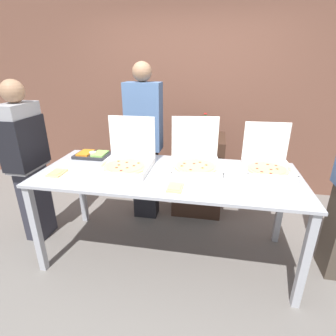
{
  "coord_description": "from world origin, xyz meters",
  "views": [
    {
      "loc": [
        0.39,
        -2.13,
        1.82
      ],
      "look_at": [
        0.0,
        0.0,
        0.95
      ],
      "focal_mm": 28.0,
      "sensor_mm": 36.0,
      "label": 1
    }
  ],
  "objects_px": {
    "pizza_box_far_right": "(195,159)",
    "paper_plate_front_left": "(57,174)",
    "veggie_tray": "(93,155)",
    "person_server_vest": "(26,156)",
    "paper_plate_front_right": "(175,188)",
    "soda_bottle": "(205,127)",
    "soda_can_silver": "(188,132)",
    "pizza_box_near_right": "(267,163)",
    "person_guest_cap": "(144,142)",
    "pizza_box_far_left": "(127,159)"
  },
  "relations": [
    {
      "from": "pizza_box_far_right",
      "to": "paper_plate_front_left",
      "type": "height_order",
      "value": "pizza_box_far_right"
    },
    {
      "from": "veggie_tray",
      "to": "person_server_vest",
      "type": "distance_m",
      "value": 0.65
    },
    {
      "from": "pizza_box_far_right",
      "to": "paper_plate_front_right",
      "type": "relative_size",
      "value": 2.65
    },
    {
      "from": "veggie_tray",
      "to": "soda_bottle",
      "type": "height_order",
      "value": "soda_bottle"
    },
    {
      "from": "veggie_tray",
      "to": "person_server_vest",
      "type": "bearing_deg",
      "value": -160.02
    },
    {
      "from": "veggie_tray",
      "to": "soda_can_silver",
      "type": "relative_size",
      "value": 2.94
    },
    {
      "from": "veggie_tray",
      "to": "pizza_box_far_right",
      "type": "bearing_deg",
      "value": -5.56
    },
    {
      "from": "paper_plate_front_left",
      "to": "soda_can_silver",
      "type": "distance_m",
      "value": 1.54
    },
    {
      "from": "soda_bottle",
      "to": "soda_can_silver",
      "type": "xyz_separation_m",
      "value": [
        -0.19,
        -0.03,
        -0.06
      ]
    },
    {
      "from": "pizza_box_near_right",
      "to": "soda_bottle",
      "type": "relative_size",
      "value": 1.54
    },
    {
      "from": "pizza_box_near_right",
      "to": "person_guest_cap",
      "type": "xyz_separation_m",
      "value": [
        -1.28,
        0.47,
        -0.01
      ]
    },
    {
      "from": "pizza_box_near_right",
      "to": "veggie_tray",
      "type": "bearing_deg",
      "value": 175.84
    },
    {
      "from": "person_guest_cap",
      "to": "paper_plate_front_left",
      "type": "bearing_deg",
      "value": 58.84
    },
    {
      "from": "soda_bottle",
      "to": "person_server_vest",
      "type": "relative_size",
      "value": 0.17
    },
    {
      "from": "pizza_box_far_left",
      "to": "person_guest_cap",
      "type": "bearing_deg",
      "value": 90.39
    },
    {
      "from": "pizza_box_far_right",
      "to": "paper_plate_front_left",
      "type": "xyz_separation_m",
      "value": [
        -1.19,
        -0.4,
        -0.07
      ]
    },
    {
      "from": "veggie_tray",
      "to": "pizza_box_near_right",
      "type": "bearing_deg",
      "value": -1.93
    },
    {
      "from": "pizza_box_far_left",
      "to": "paper_plate_front_left",
      "type": "xyz_separation_m",
      "value": [
        -0.56,
        -0.28,
        -0.07
      ]
    },
    {
      "from": "pizza_box_far_right",
      "to": "person_guest_cap",
      "type": "relative_size",
      "value": 0.29
    },
    {
      "from": "pizza_box_far_left",
      "to": "veggie_tray",
      "type": "distance_m",
      "value": 0.51
    },
    {
      "from": "paper_plate_front_right",
      "to": "paper_plate_front_left",
      "type": "bearing_deg",
      "value": 175.1
    },
    {
      "from": "paper_plate_front_left",
      "to": "person_guest_cap",
      "type": "height_order",
      "value": "person_guest_cap"
    },
    {
      "from": "paper_plate_front_left",
      "to": "soda_can_silver",
      "type": "relative_size",
      "value": 2.09
    },
    {
      "from": "pizza_box_far_left",
      "to": "pizza_box_far_right",
      "type": "relative_size",
      "value": 0.89
    },
    {
      "from": "veggie_tray",
      "to": "person_guest_cap",
      "type": "relative_size",
      "value": 0.2
    },
    {
      "from": "paper_plate_front_right",
      "to": "person_server_vest",
      "type": "height_order",
      "value": "person_server_vest"
    },
    {
      "from": "paper_plate_front_left",
      "to": "pizza_box_far_right",
      "type": "bearing_deg",
      "value": 18.68
    },
    {
      "from": "person_server_vest",
      "to": "pizza_box_far_right",
      "type": "bearing_deg",
      "value": 93.93
    },
    {
      "from": "paper_plate_front_left",
      "to": "person_server_vest",
      "type": "height_order",
      "value": "person_server_vest"
    },
    {
      "from": "paper_plate_front_left",
      "to": "person_server_vest",
      "type": "relative_size",
      "value": 0.15
    },
    {
      "from": "pizza_box_near_right",
      "to": "soda_bottle",
      "type": "distance_m",
      "value": 0.96
    },
    {
      "from": "pizza_box_far_right",
      "to": "pizza_box_near_right",
      "type": "height_order",
      "value": "pizza_box_far_right"
    },
    {
      "from": "pizza_box_far_right",
      "to": "soda_can_silver",
      "type": "xyz_separation_m",
      "value": [
        -0.15,
        0.74,
        0.07
      ]
    },
    {
      "from": "soda_bottle",
      "to": "person_guest_cap",
      "type": "xyz_separation_m",
      "value": [
        -0.67,
        -0.26,
        -0.14
      ]
    },
    {
      "from": "pizza_box_far_left",
      "to": "pizza_box_near_right",
      "type": "height_order",
      "value": "pizza_box_far_left"
    },
    {
      "from": "paper_plate_front_right",
      "to": "person_guest_cap",
      "type": "height_order",
      "value": "person_guest_cap"
    },
    {
      "from": "paper_plate_front_left",
      "to": "veggie_tray",
      "type": "height_order",
      "value": "veggie_tray"
    },
    {
      "from": "person_server_vest",
      "to": "soda_bottle",
      "type": "bearing_deg",
      "value": 117.03
    },
    {
      "from": "pizza_box_near_right",
      "to": "paper_plate_front_right",
      "type": "xyz_separation_m",
      "value": [
        -0.76,
        -0.54,
        -0.06
      ]
    },
    {
      "from": "paper_plate_front_left",
      "to": "soda_bottle",
      "type": "bearing_deg",
      "value": 43.67
    },
    {
      "from": "pizza_box_near_right",
      "to": "soda_can_silver",
      "type": "distance_m",
      "value": 1.06
    },
    {
      "from": "soda_can_silver",
      "to": "person_server_vest",
      "type": "height_order",
      "value": "person_server_vest"
    },
    {
      "from": "pizza_box_far_right",
      "to": "pizza_box_far_left",
      "type": "bearing_deg",
      "value": -177.99
    },
    {
      "from": "pizza_box_near_right",
      "to": "soda_can_silver",
      "type": "bearing_deg",
      "value": 137.05
    },
    {
      "from": "pizza_box_far_right",
      "to": "person_guest_cap",
      "type": "bearing_deg",
      "value": 132.46
    },
    {
      "from": "soda_bottle",
      "to": "person_guest_cap",
      "type": "height_order",
      "value": "person_guest_cap"
    },
    {
      "from": "paper_plate_front_right",
      "to": "person_guest_cap",
      "type": "relative_size",
      "value": 0.11
    },
    {
      "from": "veggie_tray",
      "to": "soda_can_silver",
      "type": "bearing_deg",
      "value": 34.03
    },
    {
      "from": "person_guest_cap",
      "to": "veggie_tray",
      "type": "bearing_deg",
      "value": 42.02
    },
    {
      "from": "soda_can_silver",
      "to": "pizza_box_far_right",
      "type": "bearing_deg",
      "value": -78.43
    }
  ]
}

